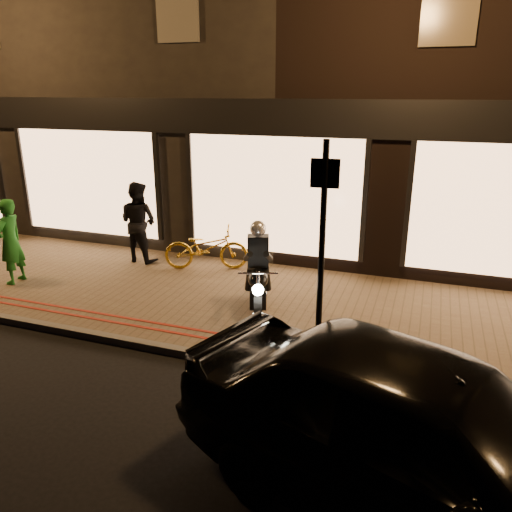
{
  "coord_description": "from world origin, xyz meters",
  "views": [
    {
      "loc": [
        3.02,
        -5.61,
        3.67
      ],
      "look_at": [
        0.46,
        1.62,
        1.1
      ],
      "focal_mm": 35.0,
      "sensor_mm": 36.0,
      "label": 1
    }
  ],
  "objects_px": {
    "bicycle_gold": "(206,248)",
    "person_green": "(10,242)",
    "parked_car": "(423,438)",
    "motorcycle": "(258,281)",
    "sign_post": "(322,247)"
  },
  "relations": [
    {
      "from": "motorcycle",
      "to": "person_green",
      "type": "distance_m",
      "value": 4.93
    },
    {
      "from": "sign_post",
      "to": "bicycle_gold",
      "type": "bearing_deg",
      "value": 135.19
    },
    {
      "from": "person_green",
      "to": "sign_post",
      "type": "bearing_deg",
      "value": 74.88
    },
    {
      "from": "motorcycle",
      "to": "person_green",
      "type": "relative_size",
      "value": 1.15
    },
    {
      "from": "parked_car",
      "to": "sign_post",
      "type": "bearing_deg",
      "value": 53.68
    },
    {
      "from": "sign_post",
      "to": "person_green",
      "type": "distance_m",
      "value": 6.34
    },
    {
      "from": "bicycle_gold",
      "to": "person_green",
      "type": "xyz_separation_m",
      "value": [
        -3.16,
        -1.93,
        0.37
      ]
    },
    {
      "from": "motorcycle",
      "to": "bicycle_gold",
      "type": "xyz_separation_m",
      "value": [
        -1.77,
        1.8,
        -0.16
      ]
    },
    {
      "from": "motorcycle",
      "to": "bicycle_gold",
      "type": "height_order",
      "value": "motorcycle"
    },
    {
      "from": "sign_post",
      "to": "parked_car",
      "type": "distance_m",
      "value": 2.61
    },
    {
      "from": "person_green",
      "to": "parked_car",
      "type": "distance_m",
      "value": 8.16
    },
    {
      "from": "motorcycle",
      "to": "parked_car",
      "type": "height_order",
      "value": "motorcycle"
    },
    {
      "from": "bicycle_gold",
      "to": "person_green",
      "type": "bearing_deg",
      "value": 101.18
    },
    {
      "from": "motorcycle",
      "to": "sign_post",
      "type": "relative_size",
      "value": 0.62
    },
    {
      "from": "motorcycle",
      "to": "bicycle_gold",
      "type": "bearing_deg",
      "value": 115.25
    }
  ]
}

